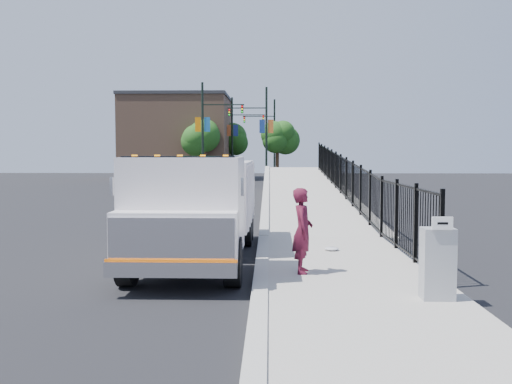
{
  "coord_description": "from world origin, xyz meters",
  "views": [
    {
      "loc": [
        0.18,
        -13.15,
        2.68
      ],
      "look_at": [
        -0.19,
        2.0,
        1.62
      ],
      "focal_mm": 40.0,
      "sensor_mm": 36.0,
      "label": 1
    }
  ],
  "objects": [
    {
      "name": "tree_2",
      "position": [
        -3.75,
        46.69,
        3.97
      ],
      "size": [
        3.08,
        3.08,
        5.54
      ],
      "color": "#382314",
      "rests_on": "ground"
    },
    {
      "name": "building",
      "position": [
        -9.0,
        44.0,
        4.0
      ],
      "size": [
        10.0,
        10.0,
        8.0
      ],
      "primitive_type": "cube",
      "color": "#8C664C",
      "rests_on": "ground"
    },
    {
      "name": "ramp",
      "position": [
        2.12,
        16.0,
        0.0
      ],
      "size": [
        3.95,
        24.06,
        3.19
      ],
      "primitive_type": "cube",
      "rotation": [
        0.06,
        0.0,
        0.0
      ],
      "color": "#9E998E",
      "rests_on": "ground"
    },
    {
      "name": "light_pole_3",
      "position": [
        0.34,
        44.71,
        4.36
      ],
      "size": [
        3.77,
        0.22,
        8.0
      ],
      "color": "black",
      "rests_on": "ground"
    },
    {
      "name": "arrow_sign",
      "position": [
        3.1,
        -3.51,
        1.48
      ],
      "size": [
        0.35,
        0.04,
        0.22
      ],
      "primitive_type": "cube",
      "color": "white",
      "rests_on": "utility_cabinet"
    },
    {
      "name": "light_pole_1",
      "position": [
        -0.41,
        33.9,
        4.36
      ],
      "size": [
        3.78,
        0.22,
        8.0
      ],
      "color": "black",
      "rests_on": "ground"
    },
    {
      "name": "iron_fence",
      "position": [
        3.55,
        12.0,
        0.9
      ],
      "size": [
        0.1,
        28.0,
        1.8
      ],
      "primitive_type": "cube",
      "color": "black",
      "rests_on": "ground"
    },
    {
      "name": "worker",
      "position": [
        0.87,
        -1.17,
        1.02
      ],
      "size": [
        0.48,
        0.69,
        1.81
      ],
      "primitive_type": "imported",
      "rotation": [
        0.0,
        0.0,
        1.5
      ],
      "color": "#4F1124",
      "rests_on": "sidewalk"
    },
    {
      "name": "light_pole_0",
      "position": [
        -4.67,
        30.58,
        4.36
      ],
      "size": [
        3.77,
        0.22,
        8.0
      ],
      "color": "black",
      "rests_on": "ground"
    },
    {
      "name": "sidewalk",
      "position": [
        1.93,
        -2.0,
        0.06
      ],
      "size": [
        3.55,
        12.0,
        0.12
      ],
      "primitive_type": "cube",
      "color": "#9E998E",
      "rests_on": "ground"
    },
    {
      "name": "curb",
      "position": [
        0.0,
        -2.0,
        0.08
      ],
      "size": [
        0.3,
        12.0,
        0.16
      ],
      "primitive_type": "cube",
      "color": "#ADAAA3",
      "rests_on": "ground"
    },
    {
      "name": "utility_cabinet",
      "position": [
        3.1,
        -3.29,
        0.75
      ],
      "size": [
        0.55,
        0.4,
        1.25
      ],
      "primitive_type": "cube",
      "color": "gray",
      "rests_on": "sidewalk"
    },
    {
      "name": "tree_0",
      "position": [
        -5.69,
        37.97,
        3.96
      ],
      "size": [
        3.02,
        3.02,
        5.51
      ],
      "color": "#382314",
      "rests_on": "ground"
    },
    {
      "name": "debris",
      "position": [
        1.8,
        1.61,
        0.17
      ],
      "size": [
        0.38,
        0.38,
        0.1
      ],
      "primitive_type": "ellipsoid",
      "color": "silver",
      "rests_on": "sidewalk"
    },
    {
      "name": "tree_1",
      "position": [
        0.89,
        41.06,
        3.94
      ],
      "size": [
        2.54,
        2.54,
        5.27
      ],
      "color": "#382314",
      "rests_on": "ground"
    },
    {
      "name": "truck",
      "position": [
        -1.58,
        0.68,
        1.48
      ],
      "size": [
        2.59,
        7.69,
        2.63
      ],
      "rotation": [
        0.0,
        0.0,
        -0.01
      ],
      "color": "black",
      "rests_on": "ground"
    },
    {
      "name": "light_pole_2",
      "position": [
        -3.19,
        42.56,
        4.36
      ],
      "size": [
        3.78,
        0.22,
        8.0
      ],
      "color": "black",
      "rests_on": "ground"
    },
    {
      "name": "ground",
      "position": [
        0.0,
        0.0,
        0.0
      ],
      "size": [
        120.0,
        120.0,
        0.0
      ],
      "primitive_type": "plane",
      "color": "black",
      "rests_on": "ground"
    }
  ]
}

